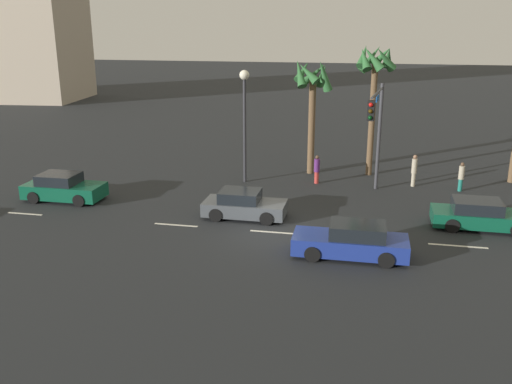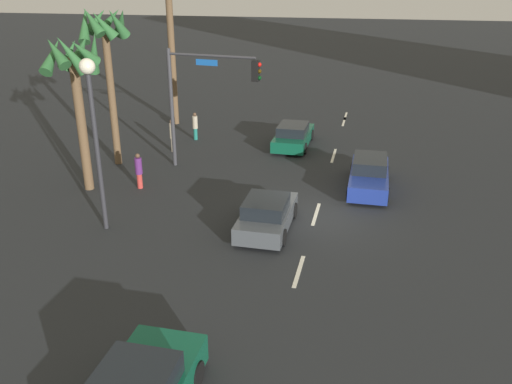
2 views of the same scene
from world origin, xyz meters
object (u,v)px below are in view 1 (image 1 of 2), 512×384
at_px(car_4, 352,241).
at_px(pedestrian_2, 414,169).
at_px(car_0, 244,205).
at_px(pedestrian_1, 317,169).
at_px(car_2, 481,215).
at_px(car_1, 63,188).
at_px(pedestrian_0, 461,176).
at_px(palm_tree_1, 374,71).
at_px(palm_tree_0, 313,86).
at_px(traffic_signal, 377,123).
at_px(streetlamp, 245,105).

relative_size(car_4, pedestrian_2, 2.48).
height_order(car_0, pedestrian_1, pedestrian_1).
bearing_deg(car_2, car_1, 179.99).
height_order(car_2, pedestrian_2, pedestrian_2).
relative_size(car_4, pedestrian_0, 2.79).
relative_size(car_4, palm_tree_1, 0.58).
xyz_separation_m(palm_tree_0, palm_tree_1, (3.56, 0.36, 0.90)).
height_order(car_0, car_4, car_4).
distance_m(car_1, pedestrian_0, 21.68).
height_order(car_1, traffic_signal, traffic_signal).
distance_m(streetlamp, pedestrian_2, 10.36).
bearing_deg(streetlamp, pedestrian_1, 6.59).
bearing_deg(palm_tree_0, car_4, -76.48).
bearing_deg(pedestrian_1, car_2, -35.98).
bearing_deg(palm_tree_1, streetlamp, -156.67).
xyz_separation_m(streetlamp, pedestrian_0, (12.21, 0.56, -3.65)).
relative_size(car_4, streetlamp, 0.71).
bearing_deg(car_1, palm_tree_0, 33.46).
distance_m(streetlamp, pedestrian_1, 5.57).
height_order(pedestrian_2, palm_tree_1, palm_tree_1).
bearing_deg(car_0, pedestrian_1, 66.51).
bearing_deg(car_1, palm_tree_1, 28.12).
relative_size(streetlamp, palm_tree_0, 0.92).
bearing_deg(traffic_signal, car_4, -95.55).
distance_m(pedestrian_0, pedestrian_2, 2.56).
relative_size(car_0, palm_tree_0, 0.56).
distance_m(car_2, pedestrian_2, 6.86).
xyz_separation_m(car_4, traffic_signal, (0.80, 8.27, 3.37)).
bearing_deg(palm_tree_0, pedestrian_1, -74.80).
distance_m(streetlamp, palm_tree_0, 4.58).
height_order(car_0, palm_tree_0, palm_tree_0).
xyz_separation_m(streetlamp, palm_tree_0, (3.58, 2.72, 0.87)).
relative_size(traffic_signal, pedestrian_1, 3.53).
bearing_deg(pedestrian_0, palm_tree_1, 153.53).
bearing_deg(palm_tree_0, palm_tree_1, 5.74).
height_order(car_4, palm_tree_0, palm_tree_0).
xyz_separation_m(car_4, palm_tree_0, (-3.01, 12.53, 4.73)).
bearing_deg(car_2, palm_tree_0, 136.97).
height_order(traffic_signal, palm_tree_0, palm_tree_0).
bearing_deg(pedestrian_0, palm_tree_0, 165.91).
xyz_separation_m(car_1, pedestrian_0, (20.86, 5.91, 0.21)).
relative_size(car_1, pedestrian_1, 2.48).
bearing_deg(traffic_signal, car_0, -143.04).
xyz_separation_m(streetlamp, palm_tree_1, (7.14, 3.08, 1.77)).
height_order(car_2, pedestrian_1, pedestrian_1).
xyz_separation_m(car_1, traffic_signal, (16.05, 3.81, 3.36)).
relative_size(streetlamp, pedestrian_2, 3.51).
bearing_deg(palm_tree_1, car_2, -58.87).
relative_size(car_0, streetlamp, 0.61).
relative_size(car_0, pedestrian_0, 2.40).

